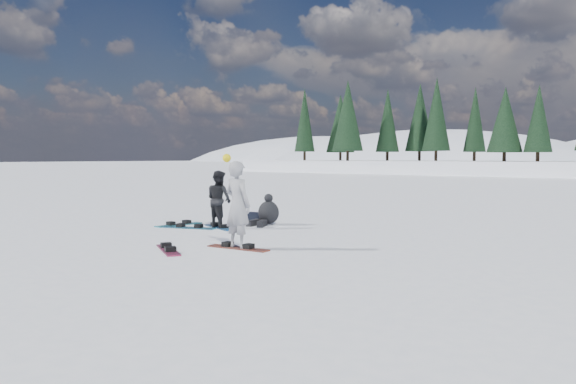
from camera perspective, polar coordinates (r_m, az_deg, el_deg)
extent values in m
plane|color=white|center=(12.45, 1.86, -5.58)|extent=(420.00, 420.00, 0.00)
ellipsoid|color=white|center=(196.46, 14.08, -1.07)|extent=(143.00, 110.00, 49.50)
ellipsoid|color=white|center=(265.17, 3.54, 0.06)|extent=(169.00, 130.00, 52.00)
cone|color=black|center=(79.21, 2.56, 5.95)|extent=(3.20, 3.20, 7.50)
cone|color=black|center=(77.10, 4.90, 6.00)|extent=(3.20, 3.20, 7.50)
cone|color=black|center=(75.14, 7.36, 6.05)|extent=(3.20, 3.20, 7.50)
cone|color=black|center=(73.31, 9.95, 6.09)|extent=(3.20, 3.20, 7.50)
cone|color=black|center=(71.64, 12.66, 6.11)|extent=(3.20, 3.20, 7.50)
cone|color=black|center=(70.14, 15.50, 6.13)|extent=(3.20, 3.20, 7.50)
cone|color=black|center=(68.82, 18.45, 6.12)|extent=(3.20, 3.20, 7.50)
cone|color=black|center=(67.68, 21.51, 6.11)|extent=(3.20, 3.20, 7.50)
cone|color=black|center=(66.74, 24.67, 6.07)|extent=(3.20, 3.20, 7.50)
imported|color=#9B9A9F|center=(12.10, -5.13, -1.33)|extent=(0.73, 0.52, 1.90)
sphere|color=yellow|center=(12.10, -6.25, 3.45)|extent=(0.18, 0.18, 0.18)
imported|color=black|center=(15.74, -7.03, -0.74)|extent=(0.86, 0.72, 1.60)
ellipsoid|color=black|center=(16.46, -1.99, -2.09)|extent=(0.79, 0.72, 0.68)
sphere|color=black|center=(16.43, -1.99, -0.63)|extent=(0.26, 0.26, 0.26)
cube|color=black|center=(16.02, -2.64, -3.22)|extent=(0.42, 0.61, 0.17)
cube|color=black|center=(16.23, -3.51, -3.13)|extent=(0.27, 0.61, 0.17)
cube|color=black|center=(17.08, -3.38, -2.58)|extent=(0.51, 0.40, 0.30)
cube|color=maroon|center=(12.21, -5.11, -5.70)|extent=(1.52, 0.41, 0.03)
cube|color=#185185|center=(15.82, -7.00, -3.59)|extent=(1.50, 0.82, 0.03)
cube|color=teal|center=(16.61, -11.03, -3.28)|extent=(0.43, 1.52, 0.03)
cube|color=#186586|center=(15.83, -9.96, -3.61)|extent=(1.51, 0.74, 0.03)
cube|color=maroon|center=(12.19, -12.08, -5.79)|extent=(1.43, 1.02, 0.03)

